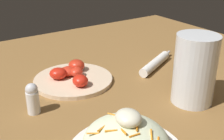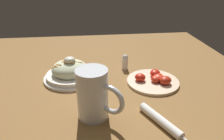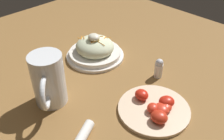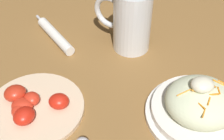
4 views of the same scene
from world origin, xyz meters
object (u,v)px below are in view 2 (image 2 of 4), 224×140
tomato_plate (154,80)px  salad_plate (70,72)px  beer_mug (94,97)px  salt_shaker (125,62)px  napkin_roll (161,120)px

tomato_plate → salad_plate: bearing=168.0°
beer_mug → tomato_plate: (0.25, 0.19, -0.06)m
salad_plate → tomato_plate: bearing=-12.0°
beer_mug → salt_shaker: 0.37m
beer_mug → salad_plate: bearing=109.3°
beer_mug → napkin_roll: (0.20, -0.06, -0.06)m
napkin_roll → tomato_plate: tomato_plate is taller
napkin_roll → salt_shaker: size_ratio=2.66×
salad_plate → beer_mug: (0.09, -0.26, 0.04)m
tomato_plate → salt_shaker: salt_shaker is taller
salad_plate → napkin_roll: size_ratio=1.16×
beer_mug → tomato_plate: beer_mug is taller
beer_mug → salt_shaker: beer_mug is taller
beer_mug → napkin_roll: size_ratio=0.86×
napkin_roll → salt_shaker: bearing=95.9°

